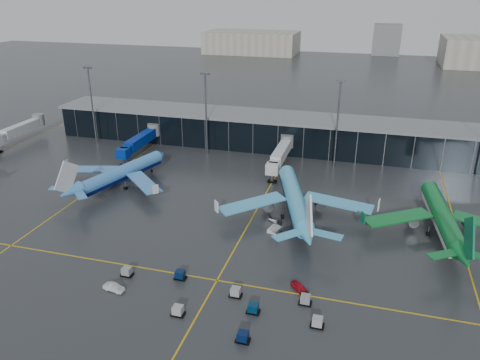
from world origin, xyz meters
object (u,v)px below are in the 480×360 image
(airliner_arkefly, at_px, (121,165))
(airliner_klm_near, at_px, (295,189))
(airliner_aer_lingus, at_px, (444,206))
(baggage_carts, at_px, (227,301))
(service_van_red, at_px, (299,287))
(service_van_white, at_px, (114,287))
(mobile_airstair, at_px, (275,228))

(airliner_arkefly, xyz_separation_m, airliner_klm_near, (47.11, -4.50, 0.70))
(airliner_arkefly, bearing_deg, airliner_aer_lingus, 12.92)
(airliner_arkefly, height_order, airliner_aer_lingus, airliner_aer_lingus)
(airliner_aer_lingus, bearing_deg, airliner_klm_near, 174.71)
(baggage_carts, xyz_separation_m, service_van_red, (11.00, 7.42, -0.11))
(airliner_arkefly, relative_size, airliner_klm_near, 0.89)
(airliner_klm_near, xyz_separation_m, service_van_white, (-25.49, -38.13, -5.94))
(airliner_klm_near, relative_size, service_van_white, 10.84)
(airliner_aer_lingus, distance_m, service_van_white, 69.40)
(airliner_klm_near, bearing_deg, mobile_airstair, -123.25)
(service_van_red, height_order, service_van_white, service_van_white)
(service_van_red, bearing_deg, service_van_white, 151.03)
(baggage_carts, relative_size, service_van_white, 9.60)
(airliner_arkefly, distance_m, mobile_airstair, 46.80)
(airliner_arkefly, relative_size, mobile_airstair, 10.51)
(airliner_aer_lingus, bearing_deg, baggage_carts, -141.01)
(airliner_arkefly, relative_size, baggage_carts, 1.01)
(airliner_arkefly, relative_size, service_van_red, 10.11)
(airliner_klm_near, distance_m, mobile_airstair, 11.23)
(mobile_airstair, bearing_deg, airliner_arkefly, 177.18)
(mobile_airstair, height_order, service_van_red, mobile_airstair)
(airliner_klm_near, xyz_separation_m, airliner_aer_lingus, (32.11, 0.18, -0.36))
(service_van_red, relative_size, service_van_white, 0.96)
(mobile_airstair, bearing_deg, baggage_carts, -80.62)
(airliner_arkefly, bearing_deg, service_van_white, -47.06)
(airliner_arkefly, xyz_separation_m, service_van_red, (53.09, -33.52, -5.24))
(airliner_aer_lingus, height_order, service_van_red, airliner_aer_lingus)
(baggage_carts, distance_m, service_van_white, 20.54)
(baggage_carts, distance_m, service_van_red, 13.27)
(service_van_red, distance_m, service_van_white, 32.76)
(mobile_airstair, bearing_deg, service_van_red, -52.09)
(airliner_arkefly, height_order, mobile_airstair, airliner_arkefly)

